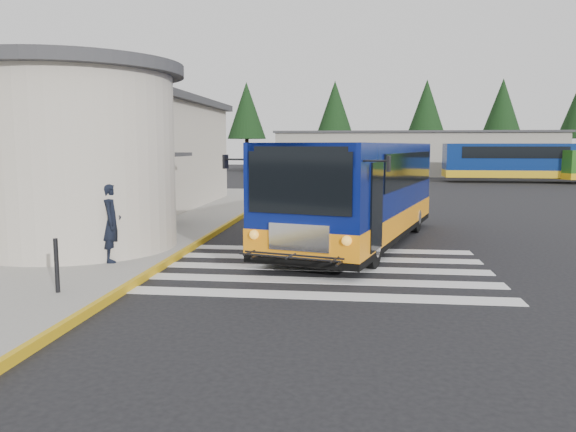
# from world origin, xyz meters

# --- Properties ---
(ground) EXTENTS (140.00, 140.00, 0.00)m
(ground) POSITION_xyz_m (0.00, 0.00, 0.00)
(ground) COLOR black
(ground) RESTS_ON ground
(sidewalk) EXTENTS (10.00, 34.00, 0.15)m
(sidewalk) POSITION_xyz_m (-9.00, 4.00, 0.07)
(sidewalk) COLOR gray
(sidewalk) RESTS_ON ground
(curb_strip) EXTENTS (0.12, 34.00, 0.16)m
(curb_strip) POSITION_xyz_m (-4.05, 4.00, 0.08)
(curb_strip) COLOR gold
(curb_strip) RESTS_ON ground
(station_building) EXTENTS (12.70, 18.70, 4.80)m
(station_building) POSITION_xyz_m (-10.84, 6.91, 2.57)
(station_building) COLOR #B4AC99
(station_building) RESTS_ON ground
(crosswalk) EXTENTS (8.00, 5.35, 0.01)m
(crosswalk) POSITION_xyz_m (-0.50, -0.80, 0.01)
(crosswalk) COLOR silver
(crosswalk) RESTS_ON ground
(depot_building) EXTENTS (26.40, 8.40, 4.20)m
(depot_building) POSITION_xyz_m (6.00, 42.00, 2.11)
(depot_building) COLOR gray
(depot_building) RESTS_ON ground
(tree_line) EXTENTS (58.40, 4.40, 10.00)m
(tree_line) POSITION_xyz_m (6.29, 50.00, 6.77)
(tree_line) COLOR black
(tree_line) RESTS_ON ground
(transit_bus) EXTENTS (5.63, 10.63, 2.92)m
(transit_bus) POSITION_xyz_m (0.47, 2.73, 1.39)
(transit_bus) COLOR #08145F
(transit_bus) RESTS_ON ground
(pedestrian_a) EXTENTS (0.59, 0.76, 1.86)m
(pedestrian_a) POSITION_xyz_m (-5.24, -1.29, 1.08)
(pedestrian_a) COLOR black
(pedestrian_a) RESTS_ON sidewalk
(pedestrian_b) EXTENTS (0.72, 0.92, 1.85)m
(pedestrian_b) POSITION_xyz_m (-6.74, -0.51, 1.07)
(pedestrian_b) COLOR black
(pedestrian_b) RESTS_ON sidewalk
(bollard) EXTENTS (0.08, 0.08, 1.01)m
(bollard) POSITION_xyz_m (-5.06, -4.07, 0.66)
(bollard) COLOR black
(bollard) RESTS_ON sidewalk
(far_bus_a) EXTENTS (10.10, 3.05, 2.59)m
(far_bus_a) POSITION_xyz_m (12.34, 31.88, 1.68)
(far_bus_a) COLOR navy
(far_bus_a) RESTS_ON ground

